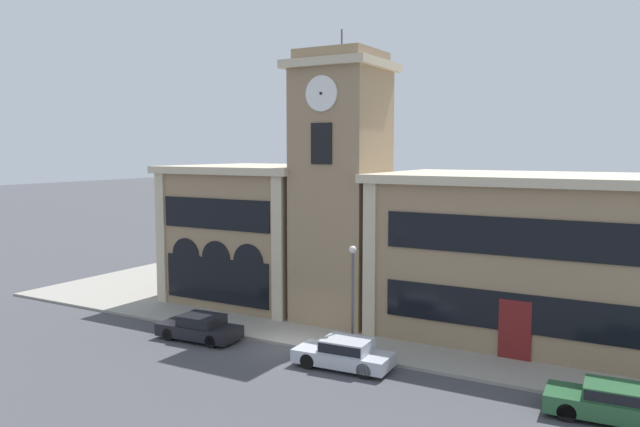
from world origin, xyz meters
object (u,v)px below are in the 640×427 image
object	(u,v)px
parked_car_near	(200,327)
street_lamp	(353,282)
parked_car_far	(612,402)
parked_car_mid	(344,353)

from	to	relation	value
parked_car_near	street_lamp	xyz separation A→B (m)	(8.02, 1.76, 2.91)
parked_car_near	parked_car_far	world-z (taller)	parked_car_far
parked_car_mid	parked_car_near	bearing A→B (deg)	-3.32
parked_car_near	parked_car_far	xyz separation A→B (m)	(19.57, -0.00, 0.01)
parked_car_mid	street_lamp	xyz separation A→B (m)	(-0.49, 1.75, 2.90)
parked_car_mid	street_lamp	bearing A→B (deg)	-77.64
parked_car_mid	parked_car_far	xyz separation A→B (m)	(11.06, -0.00, -0.01)
parked_car_mid	street_lamp	size ratio (longest dim) A/B	0.88
parked_car_near	parked_car_mid	xyz separation A→B (m)	(8.51, 0.00, 0.02)
parked_car_near	parked_car_far	size ratio (longest dim) A/B	0.98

